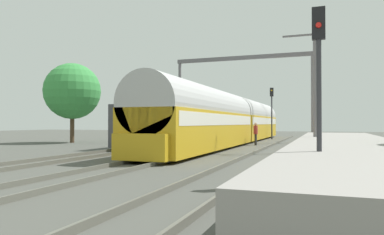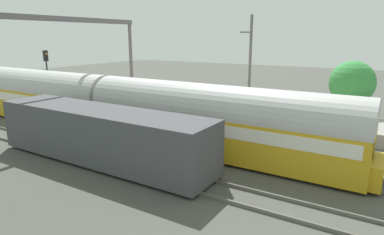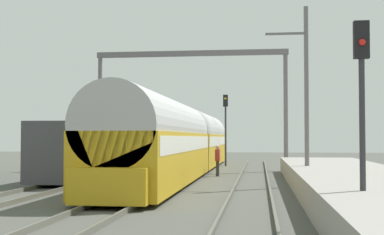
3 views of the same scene
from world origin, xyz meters
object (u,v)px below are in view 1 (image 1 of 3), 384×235
Objects in this scene: person_crossing at (256,132)px; freight_car at (170,126)px; catenary_gantry at (242,80)px; railway_signal_far at (272,106)px; railway_signal_near at (319,70)px; passenger_train at (234,120)px.

freight_car is at bearing 108.24° from person_crossing.
freight_car is at bearing -120.84° from catenary_gantry.
railway_signal_near is at bearing -79.89° from railway_signal_far.
catenary_gantry is (-6.88, 22.08, 2.49)m from railway_signal_near.
passenger_train is at bearing 110.08° from railway_signal_near.
person_crossing is at bearing -88.79° from railway_signal_far.
railway_signal_far reaches higher than person_crossing.
person_crossing is at bearing 105.66° from railway_signal_near.
catenary_gantry reaches higher than passenger_train.
railway_signal_far is (-0.23, 10.94, 2.40)m from person_crossing.
railway_signal_far is 6.44m from catenary_gantry.
person_crossing is 11.20m from railway_signal_far.
passenger_train is 6.67× the size of railway_signal_near.
freight_car is 9.10m from catenary_gantry.
railway_signal_far is at bearing 100.11° from railway_signal_near.
person_crossing is at bearing -42.06° from passenger_train.
railway_signal_near is 0.92× the size of railway_signal_far.
railway_signal_far is (6.06, 12.68, 1.96)m from freight_car.
passenger_train is at bearing -90.00° from catenary_gantry.
catenary_gantry is at bearing 59.16° from freight_car.
person_crossing is 0.32× the size of railway_signal_far.
railway_signal_near is at bearing -72.70° from catenary_gantry.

